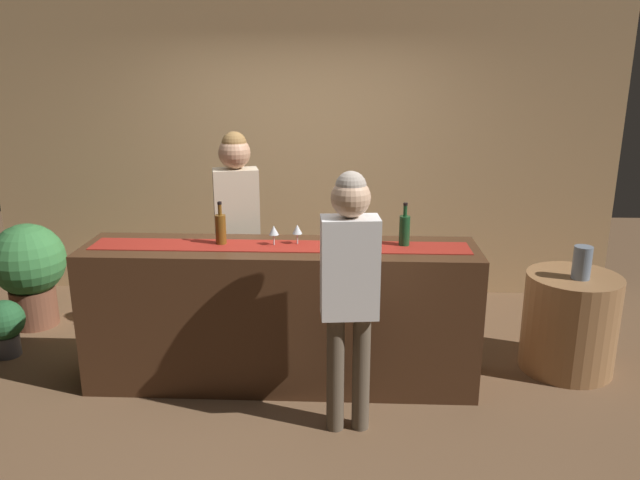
# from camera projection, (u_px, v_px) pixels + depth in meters

# --- Properties ---
(ground_plane) EXTENTS (10.00, 10.00, 0.00)m
(ground_plane) POSITION_uv_depth(u_px,v_px,m) (282.00, 379.00, 4.56)
(ground_plane) COLOR brown
(back_wall) EXTENTS (6.00, 0.12, 2.90)m
(back_wall) POSITION_uv_depth(u_px,v_px,m) (300.00, 146.00, 5.97)
(back_wall) COLOR tan
(back_wall) RESTS_ON ground
(bar_counter) EXTENTS (2.73, 0.60, 1.02)m
(bar_counter) POSITION_uv_depth(u_px,v_px,m) (281.00, 315.00, 4.42)
(bar_counter) COLOR #472B19
(bar_counter) RESTS_ON ground
(counter_runner_cloth) EXTENTS (2.59, 0.28, 0.01)m
(counter_runner_cloth) POSITION_uv_depth(u_px,v_px,m) (280.00, 246.00, 4.27)
(counter_runner_cloth) COLOR maroon
(counter_runner_cloth) RESTS_ON bar_counter
(wine_bottle_green) EXTENTS (0.07, 0.07, 0.30)m
(wine_bottle_green) POSITION_uv_depth(u_px,v_px,m) (404.00, 230.00, 4.26)
(wine_bottle_green) COLOR #194723
(wine_bottle_green) RESTS_ON bar_counter
(wine_bottle_amber) EXTENTS (0.07, 0.07, 0.30)m
(wine_bottle_amber) POSITION_uv_depth(u_px,v_px,m) (221.00, 229.00, 4.29)
(wine_bottle_amber) COLOR brown
(wine_bottle_amber) RESTS_ON bar_counter
(wine_glass_near_customer) EXTENTS (0.07, 0.07, 0.14)m
(wine_glass_near_customer) POSITION_uv_depth(u_px,v_px,m) (274.00, 231.00, 4.26)
(wine_glass_near_customer) COLOR silver
(wine_glass_near_customer) RESTS_ON bar_counter
(wine_glass_mid_counter) EXTENTS (0.07, 0.07, 0.14)m
(wine_glass_mid_counter) POSITION_uv_depth(u_px,v_px,m) (297.00, 230.00, 4.29)
(wine_glass_mid_counter) COLOR silver
(wine_glass_mid_counter) RESTS_ON bar_counter
(bartender) EXTENTS (0.38, 0.28, 1.73)m
(bartender) POSITION_uv_depth(u_px,v_px,m) (237.00, 217.00, 4.83)
(bartender) COLOR #26262B
(bartender) RESTS_ON ground
(customer_sipping) EXTENTS (0.36, 0.23, 1.65)m
(customer_sipping) POSITION_uv_depth(u_px,v_px,m) (350.00, 277.00, 3.68)
(customer_sipping) COLOR brown
(customer_sipping) RESTS_ON ground
(round_side_table) EXTENTS (0.68, 0.68, 0.74)m
(round_side_table) POSITION_uv_depth(u_px,v_px,m) (569.00, 323.00, 4.63)
(round_side_table) COLOR #996B42
(round_side_table) RESTS_ON ground
(vase_on_side_table) EXTENTS (0.13, 0.13, 0.24)m
(vase_on_side_table) POSITION_uv_depth(u_px,v_px,m) (582.00, 263.00, 4.43)
(vase_on_side_table) COLOR slate
(vase_on_side_table) RESTS_ON round_side_table
(potted_plant_tall) EXTENTS (0.62, 0.62, 0.91)m
(potted_plant_tall) POSITION_uv_depth(u_px,v_px,m) (29.00, 268.00, 5.35)
(potted_plant_tall) COLOR brown
(potted_plant_tall) RESTS_ON ground
(potted_plant_small) EXTENTS (0.31, 0.31, 0.46)m
(potted_plant_small) POSITION_uv_depth(u_px,v_px,m) (5.00, 324.00, 4.85)
(potted_plant_small) COLOR #4C4C51
(potted_plant_small) RESTS_ON ground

